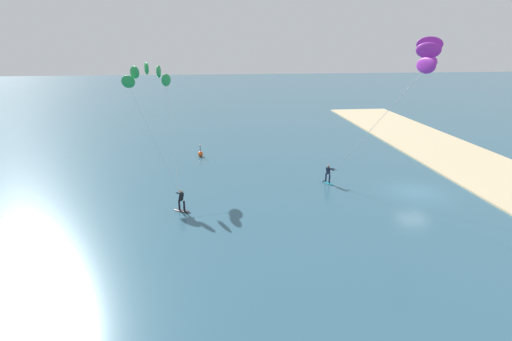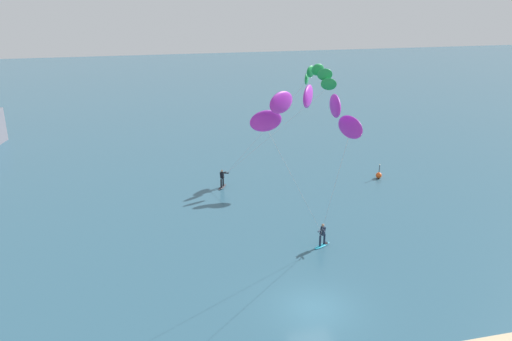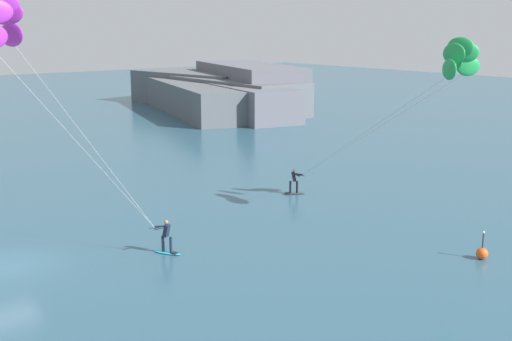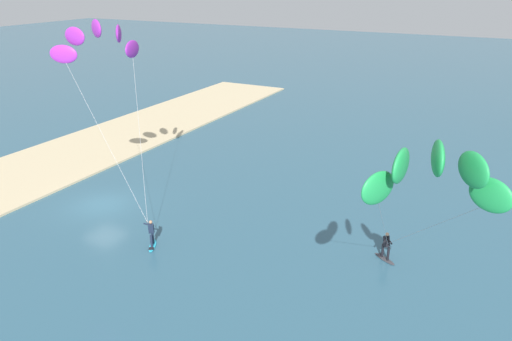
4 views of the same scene
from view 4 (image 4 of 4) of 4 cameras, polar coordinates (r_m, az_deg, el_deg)
name	(u,v)px [view 4 (image 4 of 4)]	position (r m, az deg, el deg)	size (l,w,h in m)	color
ground_plane	(102,205)	(36.35, -16.99, -3.71)	(240.00, 240.00, 0.00)	#2D566B
sand_strip	(10,180)	(43.10, -26.07, -0.94)	(80.00, 9.79, 0.16)	#C6B289
kitesurfer_nearshore	(431,182)	(16.85, 19.19, -1.21)	(11.55, 6.20, 10.18)	#333338
kitesurfer_mid_water	(100,48)	(33.08, -17.24, 13.12)	(7.00, 8.48, 12.28)	#23ADD1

